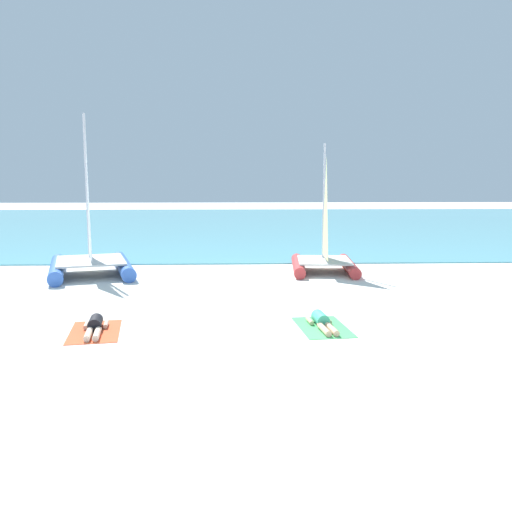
{
  "coord_description": "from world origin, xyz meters",
  "views": [
    {
      "loc": [
        -0.55,
        -10.68,
        3.42
      ],
      "look_at": [
        0.0,
        4.9,
        1.2
      ],
      "focal_mm": 37.71,
      "sensor_mm": 36.0,
      "label": 1
    }
  ],
  "objects_px": {
    "towel_left": "(95,332)",
    "towel_right": "(323,327)",
    "sailboat_blue": "(90,251)",
    "sunbather_right": "(322,321)",
    "sunbather_left": "(95,325)",
    "sailboat_red": "(324,253)"
  },
  "relations": [
    {
      "from": "sailboat_red",
      "to": "towel_right",
      "type": "relative_size",
      "value": 2.5
    },
    {
      "from": "sailboat_blue",
      "to": "sunbather_left",
      "type": "xyz_separation_m",
      "value": [
        2.06,
        -7.39,
        -0.73
      ]
    },
    {
      "from": "sailboat_blue",
      "to": "sailboat_red",
      "type": "bearing_deg",
      "value": -14.25
    },
    {
      "from": "towel_right",
      "to": "sailboat_blue",
      "type": "bearing_deg",
      "value": 135.1
    },
    {
      "from": "sunbather_left",
      "to": "sailboat_red",
      "type": "bearing_deg",
      "value": 40.88
    },
    {
      "from": "sailboat_blue",
      "to": "towel_left",
      "type": "height_order",
      "value": "sailboat_blue"
    },
    {
      "from": "sailboat_red",
      "to": "sunbather_right",
      "type": "relative_size",
      "value": 3.03
    },
    {
      "from": "towel_right",
      "to": "sailboat_red",
      "type": "bearing_deg",
      "value": 80.67
    },
    {
      "from": "towel_right",
      "to": "sunbather_right",
      "type": "distance_m",
      "value": 0.14
    },
    {
      "from": "towel_left",
      "to": "towel_right",
      "type": "relative_size",
      "value": 1.0
    },
    {
      "from": "sunbather_left",
      "to": "towel_right",
      "type": "relative_size",
      "value": 0.82
    },
    {
      "from": "sailboat_blue",
      "to": "sunbather_left",
      "type": "distance_m",
      "value": 7.71
    },
    {
      "from": "towel_left",
      "to": "sunbather_left",
      "type": "height_order",
      "value": "sunbather_left"
    },
    {
      "from": "sailboat_red",
      "to": "sunbather_left",
      "type": "relative_size",
      "value": 3.04
    },
    {
      "from": "sunbather_left",
      "to": "sailboat_blue",
      "type": "bearing_deg",
      "value": 96.35
    },
    {
      "from": "sunbather_left",
      "to": "towel_left",
      "type": "bearing_deg",
      "value": -90.0
    },
    {
      "from": "sunbather_left",
      "to": "sunbather_right",
      "type": "height_order",
      "value": "same"
    },
    {
      "from": "sunbather_right",
      "to": "sailboat_blue",
      "type": "bearing_deg",
      "value": 129.17
    },
    {
      "from": "towel_left",
      "to": "towel_right",
      "type": "distance_m",
      "value": 5.23
    },
    {
      "from": "sailboat_blue",
      "to": "sunbather_right",
      "type": "xyz_separation_m",
      "value": [
        7.28,
        -7.2,
        -0.73
      ]
    },
    {
      "from": "sailboat_red",
      "to": "sunbather_left",
      "type": "xyz_separation_m",
      "value": [
        -6.49,
        -7.76,
        -0.58
      ]
    },
    {
      "from": "sailboat_blue",
      "to": "towel_left",
      "type": "bearing_deg",
      "value": -91.21
    }
  ]
}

